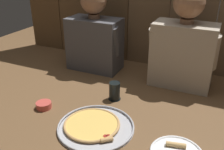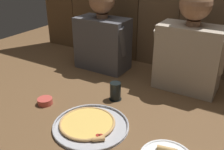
# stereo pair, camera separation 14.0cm
# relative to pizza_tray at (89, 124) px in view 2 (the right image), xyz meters

# --- Properties ---
(ground_plane) EXTENTS (3.20, 3.20, 0.00)m
(ground_plane) POSITION_rel_pizza_tray_xyz_m (-0.03, 0.15, -0.01)
(ground_plane) COLOR brown
(pizza_tray) EXTENTS (0.38, 0.38, 0.03)m
(pizza_tray) POSITION_rel_pizza_tray_xyz_m (0.00, 0.00, 0.00)
(pizza_tray) COLOR #B2B2B7
(pizza_tray) RESTS_ON ground
(drinking_glass) EXTENTS (0.08, 0.08, 0.11)m
(drinking_glass) POSITION_rel_pizza_tray_xyz_m (-0.02, 0.30, 0.04)
(drinking_glass) COLOR black
(drinking_glass) RESTS_ON ground
(dipping_bowl) EXTENTS (0.09, 0.09, 0.04)m
(dipping_bowl) POSITION_rel_pizza_tray_xyz_m (-0.34, 0.04, 0.01)
(dipping_bowl) COLOR #CC4C42
(dipping_bowl) RESTS_ON ground
(diner_left) EXTENTS (0.41, 0.21, 0.60)m
(diner_left) POSITION_rel_pizza_tray_xyz_m (-0.34, 0.65, 0.26)
(diner_left) COLOR #4C4C51
(diner_left) RESTS_ON ground
(diner_right) EXTENTS (0.42, 0.21, 0.63)m
(diner_right) POSITION_rel_pizza_tray_xyz_m (0.29, 0.65, 0.28)
(diner_right) COLOR #B2A38E
(diner_right) RESTS_ON ground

